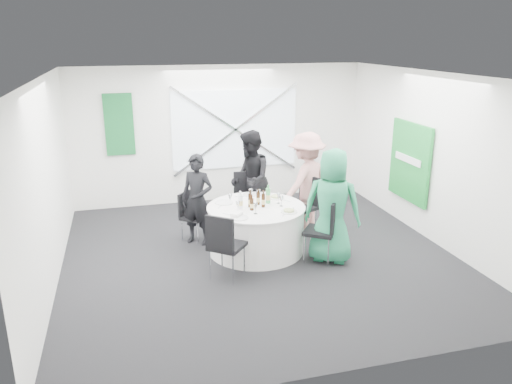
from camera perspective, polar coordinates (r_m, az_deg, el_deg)
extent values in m
plane|color=black|center=(7.99, 0.38, -7.27)|extent=(6.00, 6.00, 0.00)
plane|color=white|center=(7.28, 0.42, 13.17)|extent=(6.00, 6.00, 0.00)
plane|color=white|center=(10.37, -4.08, 6.59)|extent=(6.00, 0.00, 6.00)
plane|color=white|center=(4.85, 10.00, -6.41)|extent=(6.00, 0.00, 6.00)
plane|color=white|center=(7.34, -22.81, 0.70)|extent=(0.00, 6.00, 6.00)
plane|color=white|center=(8.79, 19.64, 3.65)|extent=(0.00, 6.00, 6.00)
cube|color=silver|center=(10.37, -2.41, 7.18)|extent=(2.60, 0.03, 1.60)
cube|color=silver|center=(10.33, -2.36, 7.15)|extent=(2.63, 0.05, 1.84)
cube|color=silver|center=(10.33, -2.36, 7.15)|extent=(2.63, 0.05, 1.84)
cube|color=#125B25|center=(10.08, -15.37, 7.44)|extent=(0.55, 0.04, 1.20)
cube|color=#198B31|center=(9.28, 17.15, 3.31)|extent=(0.05, 1.20, 1.40)
cylinder|color=white|center=(8.02, 0.00, -4.30)|extent=(1.52, 1.52, 0.74)
cylinder|color=white|center=(7.89, 0.00, -1.73)|extent=(1.56, 1.56, 0.02)
cube|color=black|center=(8.92, -0.99, -1.22)|extent=(0.51, 0.51, 0.05)
cube|color=black|center=(9.04, -1.19, 0.86)|extent=(0.44, 0.09, 0.49)
cylinder|color=silver|center=(9.20, 0.00, -2.31)|extent=(0.02, 0.02, 0.47)
cylinder|color=silver|center=(9.15, -2.29, -2.43)|extent=(0.02, 0.02, 0.47)
cylinder|color=silver|center=(8.85, 0.37, -3.11)|extent=(0.02, 0.02, 0.47)
cylinder|color=silver|center=(8.81, -2.01, -3.24)|extent=(0.02, 0.02, 0.47)
cube|color=black|center=(8.52, -7.12, -2.89)|extent=(0.53, 0.53, 0.04)
cube|color=black|center=(8.54, -8.20, -1.31)|extent=(0.25, 0.30, 0.40)
cylinder|color=silver|center=(8.79, -7.41, -3.72)|extent=(0.02, 0.02, 0.38)
cylinder|color=silver|center=(8.55, -8.46, -4.37)|extent=(0.02, 0.02, 0.38)
cylinder|color=silver|center=(8.65, -5.69, -4.02)|extent=(0.02, 0.02, 0.38)
cylinder|color=silver|center=(8.40, -6.72, -4.71)|extent=(0.02, 0.02, 0.38)
cube|color=black|center=(8.64, 5.06, -1.81)|extent=(0.63, 0.63, 0.06)
cube|color=black|center=(8.71, 6.12, 0.25)|extent=(0.24, 0.42, 0.50)
cylinder|color=silver|center=(8.74, 6.77, -3.47)|extent=(0.02, 0.02, 0.48)
cylinder|color=silver|center=(8.98, 4.97, -2.83)|extent=(0.02, 0.02, 0.48)
cylinder|color=silver|center=(8.48, 5.05, -4.08)|extent=(0.02, 0.02, 0.48)
cylinder|color=silver|center=(8.73, 3.24, -3.41)|extent=(0.02, 0.02, 0.48)
cube|color=black|center=(7.70, 7.32, -4.49)|extent=(0.63, 0.63, 0.05)
cube|color=black|center=(7.56, 8.99, -2.79)|extent=(0.29, 0.37, 0.49)
cylinder|color=silver|center=(7.60, 8.26, -6.92)|extent=(0.02, 0.02, 0.46)
cylinder|color=silver|center=(7.92, 8.86, -5.88)|extent=(0.02, 0.02, 0.46)
cylinder|color=silver|center=(7.67, 5.57, -6.56)|extent=(0.02, 0.02, 0.46)
cylinder|color=silver|center=(8.00, 6.28, -5.55)|extent=(0.02, 0.02, 0.46)
cube|color=black|center=(7.14, -3.32, -6.18)|extent=(0.64, 0.64, 0.05)
cube|color=black|center=(6.86, -4.19, -4.77)|extent=(0.36, 0.31, 0.48)
cylinder|color=silver|center=(7.18, -5.27, -8.31)|extent=(0.02, 0.02, 0.46)
cylinder|color=silver|center=(7.02, -2.64, -8.86)|extent=(0.02, 0.02, 0.46)
cylinder|color=silver|center=(7.47, -3.90, -7.21)|extent=(0.02, 0.02, 0.46)
cylinder|color=silver|center=(7.32, -1.35, -7.71)|extent=(0.02, 0.02, 0.46)
imported|color=black|center=(8.27, -6.73, -0.87)|extent=(0.66, 0.62, 1.52)
imported|color=black|center=(8.89, -0.68, 1.39)|extent=(0.61, 0.93, 1.77)
imported|color=tan|center=(8.80, 5.74, 1.13)|extent=(1.25, 1.06, 1.77)
imported|color=#268D5E|center=(7.61, 8.69, -1.61)|extent=(1.03, 0.94, 1.77)
cylinder|color=silver|center=(8.45, -0.66, -0.29)|extent=(0.25, 0.25, 0.01)
cylinder|color=silver|center=(8.07, -3.67, -1.19)|extent=(0.29, 0.29, 0.01)
cylinder|color=silver|center=(8.31, 2.31, -0.63)|extent=(0.27, 0.27, 0.01)
cylinder|color=#7E9D55|center=(8.30, 2.31, -0.50)|extent=(0.17, 0.17, 0.02)
cylinder|color=silver|center=(7.65, 3.77, -2.25)|extent=(0.25, 0.25, 0.01)
cylinder|color=#7E9D55|center=(7.65, 3.77, -2.11)|extent=(0.16, 0.16, 0.02)
cylinder|color=silver|center=(7.39, -1.92, -2.95)|extent=(0.27, 0.27, 0.01)
cube|color=white|center=(7.44, -2.23, -2.55)|extent=(0.21, 0.21, 0.05)
cylinder|color=#351B09|center=(7.83, -0.69, -0.98)|extent=(0.06, 0.06, 0.21)
cylinder|color=#351B09|center=(7.79, -0.69, -0.03)|extent=(0.02, 0.02, 0.06)
cylinder|color=#D2B96F|center=(7.84, -0.69, -1.13)|extent=(0.06, 0.06, 0.07)
cylinder|color=#351B09|center=(7.95, 0.25, -0.74)|extent=(0.06, 0.06, 0.20)
cylinder|color=#351B09|center=(7.91, 0.25, 0.16)|extent=(0.02, 0.02, 0.06)
cylinder|color=#D2B96F|center=(7.96, 0.25, -0.88)|extent=(0.06, 0.06, 0.07)
cylinder|color=#351B09|center=(7.83, 0.84, -0.97)|extent=(0.06, 0.06, 0.22)
cylinder|color=#351B09|center=(7.79, 0.84, -0.01)|extent=(0.02, 0.02, 0.06)
cylinder|color=#D2B96F|center=(7.84, 0.84, -1.12)|extent=(0.06, 0.06, 0.08)
cylinder|color=#351B09|center=(7.70, -0.49, -1.43)|extent=(0.06, 0.06, 0.19)
cylinder|color=#351B09|center=(7.66, -0.49, -0.56)|extent=(0.02, 0.02, 0.06)
cylinder|color=#D2B96F|center=(7.70, -0.49, -1.56)|extent=(0.06, 0.06, 0.07)
cylinder|color=#3FA555|center=(8.01, 1.39, -0.44)|extent=(0.08, 0.08, 0.24)
cylinder|color=#3FA555|center=(7.97, 1.40, 0.60)|extent=(0.03, 0.03, 0.06)
cylinder|color=#D2B96F|center=(8.02, 1.39, -0.61)|extent=(0.08, 0.08, 0.09)
cylinder|color=white|center=(7.77, -1.81, -1.10)|extent=(0.08, 0.08, 0.22)
cylinder|color=white|center=(7.73, -1.82, -0.11)|extent=(0.03, 0.03, 0.06)
cylinder|color=#D2B96F|center=(7.78, -1.80, -1.26)|extent=(0.08, 0.08, 0.08)
cylinder|color=white|center=(7.92, 2.91, -1.59)|extent=(0.06, 0.06, 0.00)
cylinder|color=white|center=(7.90, 2.91, -1.24)|extent=(0.01, 0.01, 0.10)
cone|color=white|center=(7.88, 2.92, -0.71)|extent=(0.07, 0.07, 0.08)
cylinder|color=white|center=(7.57, -0.05, -2.49)|extent=(0.06, 0.06, 0.00)
cylinder|color=white|center=(7.55, -0.05, -2.12)|extent=(0.01, 0.01, 0.10)
cone|color=white|center=(7.53, -0.05, -1.57)|extent=(0.07, 0.07, 0.08)
cylinder|color=white|center=(8.25, -0.60, -0.78)|extent=(0.06, 0.06, 0.00)
cylinder|color=white|center=(8.24, -0.60, -0.43)|extent=(0.01, 0.01, 0.10)
cone|color=white|center=(8.22, -0.60, 0.07)|extent=(0.07, 0.07, 0.08)
cylinder|color=white|center=(7.66, -2.09, -2.26)|extent=(0.06, 0.06, 0.00)
cylinder|color=white|center=(7.64, -2.09, -1.89)|extent=(0.01, 0.01, 0.10)
cone|color=white|center=(7.61, -2.10, -1.36)|extent=(0.07, 0.07, 0.08)
cylinder|color=white|center=(8.23, 0.29, -0.82)|extent=(0.06, 0.06, 0.00)
cylinder|color=white|center=(8.22, 0.29, -0.48)|extent=(0.01, 0.01, 0.10)
cone|color=white|center=(8.19, 0.29, 0.03)|extent=(0.07, 0.07, 0.08)
cylinder|color=white|center=(8.05, 2.59, -1.28)|extent=(0.06, 0.06, 0.00)
cylinder|color=white|center=(8.03, 2.59, -0.93)|extent=(0.01, 0.01, 0.10)
cone|color=white|center=(8.01, 2.60, -0.41)|extent=(0.07, 0.07, 0.08)
cylinder|color=white|center=(7.99, -2.97, -1.41)|extent=(0.06, 0.06, 0.00)
cylinder|color=white|center=(7.98, -2.97, -1.06)|extent=(0.01, 0.01, 0.10)
cone|color=white|center=(7.95, -2.98, -0.54)|extent=(0.07, 0.07, 0.08)
cube|color=silver|center=(8.17, -3.54, -1.00)|extent=(0.08, 0.14, 0.01)
cube|color=silver|center=(7.88, -4.19, -1.71)|extent=(0.09, 0.14, 0.01)
cube|color=silver|center=(7.53, 3.22, -2.61)|extent=(0.11, 0.12, 0.01)
cube|color=silver|center=(7.78, 4.13, -1.96)|extent=(0.12, 0.12, 0.01)
cube|color=silver|center=(8.16, 3.56, -1.01)|extent=(0.09, 0.14, 0.01)
cube|color=silver|center=(8.39, 1.59, -0.47)|extent=(0.10, 0.13, 0.01)
cube|color=silver|center=(8.43, 0.52, -0.38)|extent=(0.15, 0.03, 0.01)
cube|color=silver|center=(8.37, -1.92, -0.52)|extent=(0.15, 0.02, 0.01)
cube|color=silver|center=(7.55, -3.35, -2.56)|extent=(0.11, 0.12, 0.01)
cube|color=silver|center=(7.38, -1.58, -3.01)|extent=(0.10, 0.13, 0.01)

